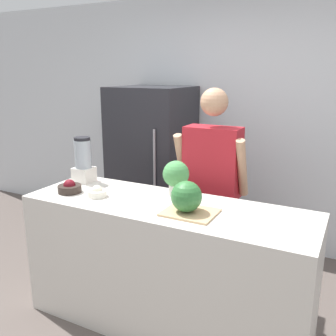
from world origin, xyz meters
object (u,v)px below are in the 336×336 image
(refrigerator, at_px, (153,165))
(blender, at_px, (83,161))
(watermelon, at_px, (186,196))
(bowl_cherries, at_px, (70,188))
(potted_plant, at_px, (176,176))
(bowl_cream, at_px, (97,192))
(person, at_px, (212,190))

(refrigerator, distance_m, blender, 1.12)
(watermelon, height_order, blender, blender)
(bowl_cherries, bearing_deg, potted_plant, 22.14)
(refrigerator, relative_size, bowl_cream, 12.06)
(person, relative_size, blender, 4.58)
(refrigerator, distance_m, watermelon, 1.71)
(bowl_cherries, height_order, bowl_cream, bowl_cherries)
(bowl_cream, xyz_separation_m, blender, (-0.33, 0.26, 0.15))
(person, bearing_deg, bowl_cherries, -138.82)
(refrigerator, relative_size, bowl_cherries, 9.52)
(bowl_cherries, distance_m, potted_plant, 0.81)
(watermelon, relative_size, potted_plant, 0.77)
(blender, bearing_deg, person, 26.51)
(watermelon, distance_m, potted_plant, 0.37)
(bowl_cream, bearing_deg, watermelon, -0.38)
(blender, height_order, potted_plant, blender)
(person, relative_size, bowl_cherries, 9.70)
(watermelon, height_order, bowl_cream, watermelon)
(potted_plant, bearing_deg, bowl_cherries, -157.86)
(bowl_cherries, relative_size, blender, 0.47)
(watermelon, xyz_separation_m, bowl_cherries, (-0.96, -0.01, -0.08))
(bowl_cream, relative_size, potted_plant, 0.53)
(person, distance_m, potted_plant, 0.51)
(bowl_cherries, xyz_separation_m, bowl_cream, (0.25, 0.02, -0.00))
(refrigerator, relative_size, blender, 4.50)
(refrigerator, bearing_deg, bowl_cream, -77.38)
(potted_plant, bearing_deg, person, 75.90)
(person, xyz_separation_m, potted_plant, (-0.11, -0.45, 0.22))
(person, height_order, bowl_cream, person)
(watermelon, bearing_deg, bowl_cream, 179.62)
(refrigerator, xyz_separation_m, blender, (-0.03, -1.09, 0.28))
(bowl_cream, bearing_deg, refrigerator, 102.62)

